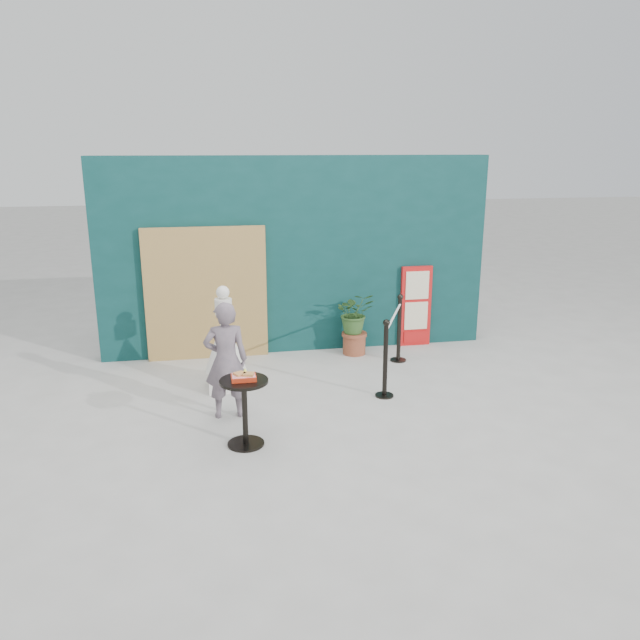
% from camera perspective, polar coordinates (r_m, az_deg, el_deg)
% --- Properties ---
extents(ground, '(60.00, 60.00, 0.00)m').
position_cam_1_polar(ground, '(7.16, 1.82, -10.30)').
color(ground, '#ADAAA5').
rests_on(ground, ground).
extents(back_wall, '(6.00, 0.30, 3.00)m').
position_cam_1_polar(back_wall, '(9.67, -2.17, 5.91)').
color(back_wall, '#0B3332').
rests_on(back_wall, ground).
extents(bamboo_fence, '(1.80, 0.08, 2.00)m').
position_cam_1_polar(bamboo_fence, '(9.46, -10.36, 2.36)').
color(bamboo_fence, tan).
rests_on(bamboo_fence, ground).
extents(woman, '(0.52, 0.34, 1.41)m').
position_cam_1_polar(woman, '(7.40, -8.59, -3.67)').
color(woman, slate).
rests_on(woman, ground).
extents(menu_board, '(0.50, 0.07, 1.30)m').
position_cam_1_polar(menu_board, '(10.12, 8.75, 1.25)').
color(menu_board, red).
rests_on(menu_board, ground).
extents(statue, '(0.55, 0.55, 1.40)m').
position_cam_1_polar(statue, '(8.31, -8.67, -2.48)').
color(statue, silver).
rests_on(statue, ground).
extents(cafe_table, '(0.52, 0.52, 0.75)m').
position_cam_1_polar(cafe_table, '(6.74, -6.92, -7.45)').
color(cafe_table, black).
rests_on(cafe_table, ground).
extents(food_basket, '(0.26, 0.19, 0.11)m').
position_cam_1_polar(food_basket, '(6.64, -6.98, -5.14)').
color(food_basket, '#B72C13').
rests_on(food_basket, cafe_table).
extents(planter, '(0.58, 0.50, 0.98)m').
position_cam_1_polar(planter, '(9.60, 3.18, 0.14)').
color(planter, '#974F31').
rests_on(planter, ground).
extents(stanchion_barrier, '(0.84, 1.54, 1.03)m').
position_cam_1_polar(stanchion_barrier, '(8.68, 6.67, -2.15)').
color(stanchion_barrier, black).
rests_on(stanchion_barrier, ground).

